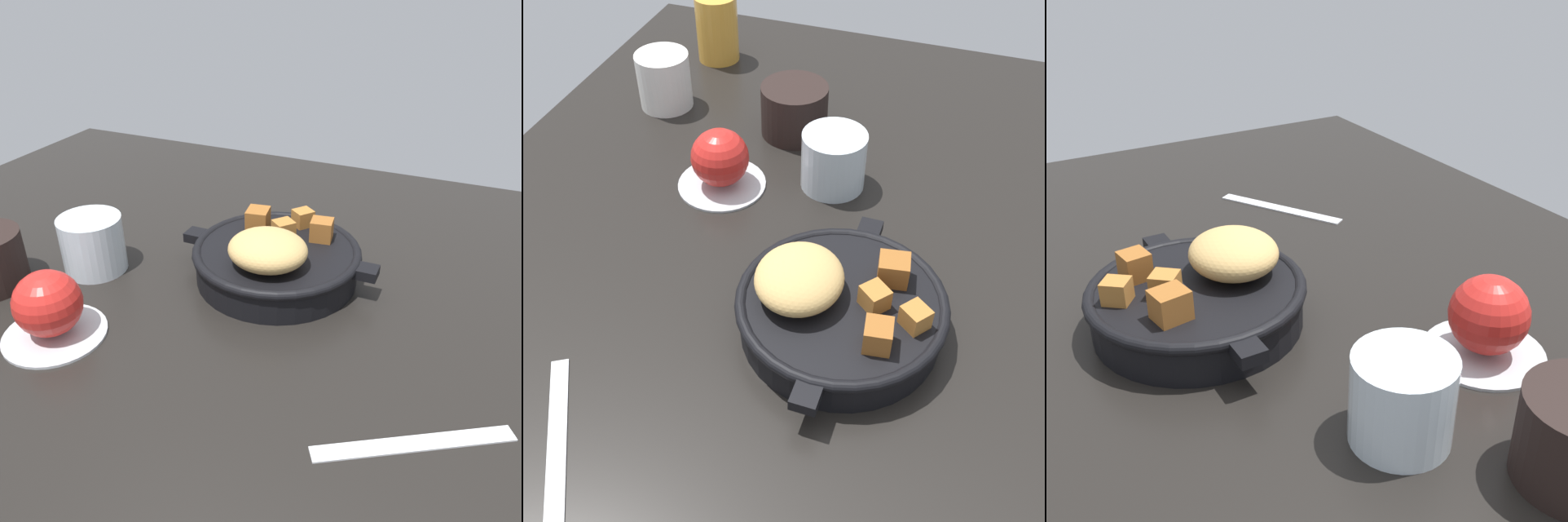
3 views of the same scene
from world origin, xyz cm
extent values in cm
cube|color=black|center=(0.00, 0.00, -1.20)|extent=(116.46, 90.92, 2.40)
cylinder|color=black|center=(-4.18, -4.12, 2.07)|extent=(19.68, 19.68, 4.15)
torus|color=black|center=(-4.18, -4.12, 3.81)|extent=(20.49, 20.49, 1.20)
cube|color=black|center=(6.87, -4.12, 3.52)|extent=(2.64, 2.40, 1.20)
cube|color=black|center=(-15.23, -4.12, 3.52)|extent=(2.64, 2.40, 1.20)
ellipsoid|color=tan|center=(-4.72, -0.22, 6.20)|extent=(9.14, 8.42, 4.11)
cube|color=#A86B2D|center=(-3.87, -7.12, 5.25)|extent=(3.22, 3.24, 2.22)
cube|color=#935623|center=(-8.37, -8.47, 5.46)|extent=(2.96, 2.83, 2.63)
cube|color=#A86B2D|center=(-4.99, -11.17, 5.22)|extent=(3.12, 3.15, 2.14)
cube|color=#935623|center=(-0.32, -8.01, 5.50)|extent=(3.15, 3.36, 2.70)
cylinder|color=#B7BABF|center=(13.02, 15.80, 0.30)|extent=(10.83, 10.83, 0.60)
sphere|color=red|center=(13.02, 15.80, 4.11)|extent=(7.01, 7.01, 7.01)
cube|color=silver|center=(-24.33, 15.25, 0.18)|extent=(15.80, 10.36, 0.36)
cylinder|color=silver|center=(17.68, 3.02, 3.57)|extent=(7.81, 7.81, 7.14)
camera|label=1|loc=(-24.72, 47.88, 35.58)|focal=36.62mm
camera|label=2|loc=(-45.75, -12.77, 50.96)|focal=45.74mm
camera|label=3|loc=(47.20, -21.98, 35.03)|focal=46.06mm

